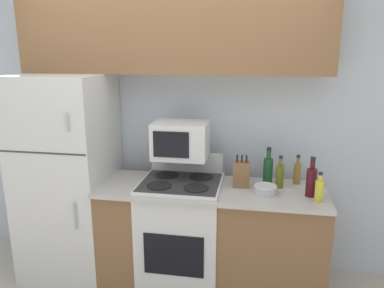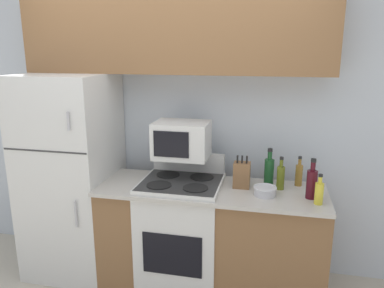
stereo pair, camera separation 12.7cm
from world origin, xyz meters
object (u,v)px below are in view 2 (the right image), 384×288
at_px(microwave, 182,140).
at_px(knife_block, 242,175).
at_px(bottle_wine_red, 312,183).
at_px(bottle_olive_oil, 281,177).
at_px(refrigerator, 72,175).
at_px(bottle_vinegar, 299,174).
at_px(bottle_cooking_spray, 319,192).
at_px(stove, 182,233).
at_px(bottle_wine_green, 269,171).
at_px(bowl, 265,191).

bearing_deg(microwave, knife_block, -6.28).
bearing_deg(bottle_wine_red, bottle_olive_oil, 147.58).
distance_m(refrigerator, bottle_wine_red, 2.01).
height_order(refrigerator, microwave, refrigerator).
height_order(knife_block, bottle_olive_oil, knife_block).
bearing_deg(bottle_vinegar, bottle_olive_oil, -141.19).
bearing_deg(bottle_olive_oil, bottle_vinegar, 38.81).
bearing_deg(microwave, bottle_cooking_spray, -14.20).
height_order(stove, knife_block, knife_block).
bearing_deg(bottle_wine_red, bottle_cooking_spray, -66.06).
bearing_deg(knife_block, microwave, 173.72).
height_order(refrigerator, bottle_vinegar, refrigerator).
xyz_separation_m(bottle_wine_red, bottle_olive_oil, (-0.22, 0.14, -0.02)).
height_order(microwave, bottle_wine_green, microwave).
bearing_deg(microwave, bottle_wine_green, 4.14).
xyz_separation_m(bottle_cooking_spray, bottle_wine_green, (-0.35, 0.32, 0.03)).
height_order(refrigerator, bottle_wine_green, refrigerator).
xyz_separation_m(bottle_wine_red, bottle_vinegar, (-0.07, 0.25, -0.02)).
height_order(knife_block, bottle_wine_green, bottle_wine_green).
height_order(stove, bottle_vinegar, bottle_vinegar).
height_order(microwave, bottle_wine_red, microwave).
bearing_deg(bottle_olive_oil, knife_block, -175.34).
distance_m(bowl, bottle_wine_green, 0.25).
xyz_separation_m(bottle_cooking_spray, bottle_olive_oil, (-0.26, 0.24, 0.02)).
xyz_separation_m(microwave, bottle_vinegar, (0.94, 0.08, -0.25)).
relative_size(knife_block, bottle_wine_green, 0.87).
xyz_separation_m(refrigerator, bottle_wine_green, (1.69, 0.09, 0.14)).
height_order(stove, bottle_olive_oil, bottle_olive_oil).
height_order(stove, bowl, stove).
relative_size(bottle_cooking_spray, bottle_vinegar, 0.92).
bearing_deg(bottle_wine_red, bowl, -176.66).
height_order(bowl, bottle_vinegar, bottle_vinegar).
distance_m(knife_block, bowl, 0.24).
relative_size(bottle_wine_red, bottle_vinegar, 1.25).
xyz_separation_m(refrigerator, microwave, (0.99, 0.04, 0.36)).
distance_m(stove, bottle_wine_green, 0.88).
bearing_deg(microwave, bowl, -15.39).
bearing_deg(bottle_wine_green, bottle_wine_red, -35.52).
xyz_separation_m(knife_block, bottle_wine_green, (0.21, 0.11, 0.02)).
bearing_deg(bottle_vinegar, bottle_wine_red, -73.53).
xyz_separation_m(knife_block, bottle_olive_oil, (0.30, 0.02, -0.00)).
bearing_deg(stove, bottle_cooking_spray, -8.27).
relative_size(microwave, bowl, 2.52).
bearing_deg(bottle_wine_green, knife_block, -153.00).
bearing_deg(bottle_wine_green, bottle_cooking_spray, -42.14).
distance_m(bowl, bottle_vinegar, 0.38).
bearing_deg(bottle_wine_green, bottle_vinegar, 8.21).
bearing_deg(knife_block, bottle_vinegar, 17.55).
xyz_separation_m(knife_block, bottle_cooking_spray, (0.56, -0.21, -0.02)).
xyz_separation_m(bowl, bottle_vinegar, (0.25, 0.27, 0.06)).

